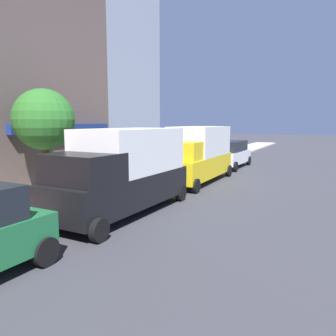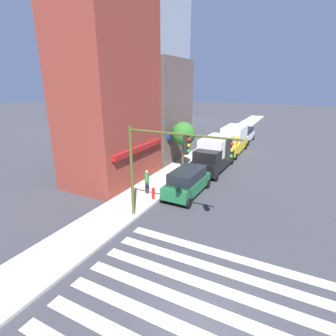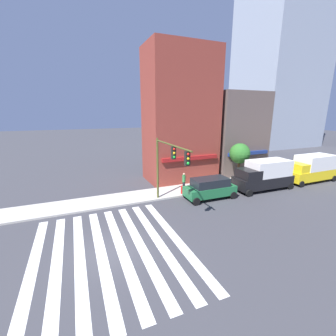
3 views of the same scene
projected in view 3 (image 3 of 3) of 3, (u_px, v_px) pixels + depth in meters
name	position (u px, v px, depth m)	size (l,w,h in m)	color
ground_plane	(111.00, 250.00, 13.01)	(200.00, 200.00, 0.00)	#38383D
sidewalk_left	(97.00, 202.00, 19.70)	(120.00, 3.00, 0.15)	#B2ADA3
crosswalk_stripes	(111.00, 250.00, 13.01)	(8.54, 10.80, 0.01)	silver
storefront_row	(203.00, 124.00, 26.56)	(15.09, 5.30, 14.60)	maroon
tower_distant	(284.00, 24.00, 48.84)	(16.43, 14.24, 52.68)	#939EAD
traffic_signal	(168.00, 160.00, 17.52)	(0.32, 6.33, 5.62)	#474C1E
suv_green	(210.00, 188.00, 20.62)	(4.73, 2.12, 1.94)	#1E6638
box_truck_black	(264.00, 175.00, 22.91)	(6.26, 2.42, 3.04)	black
box_truck_yellow	(311.00, 168.00, 25.56)	(6.20, 2.42, 3.04)	yellow
pedestrian_green_top	(184.00, 181.00, 22.41)	(0.32, 0.32, 1.77)	#23232D
fire_hydrant	(182.00, 189.00, 21.48)	(0.24, 0.24, 0.84)	red
street_tree	(240.00, 154.00, 24.64)	(2.22, 2.22, 4.33)	brown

